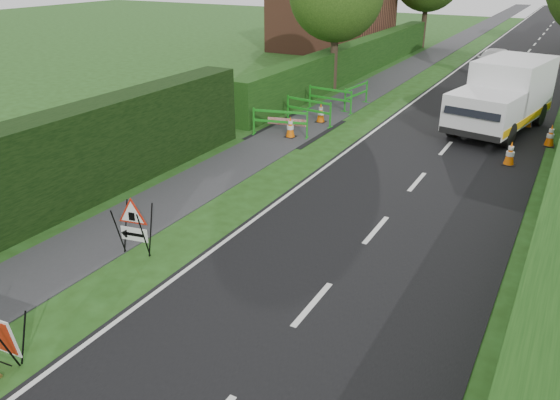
% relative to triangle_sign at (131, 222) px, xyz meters
% --- Properties ---
extents(ground, '(120.00, 120.00, 0.00)m').
position_rel_triangle_sign_xyz_m(ground, '(1.75, -0.82, -0.80)').
color(ground, '#204213').
rests_on(ground, ground).
extents(road_surface, '(6.00, 90.00, 0.02)m').
position_rel_triangle_sign_xyz_m(road_surface, '(4.25, 34.18, -0.80)').
color(road_surface, black).
rests_on(road_surface, ground).
extents(footpath, '(2.00, 90.00, 0.02)m').
position_rel_triangle_sign_xyz_m(footpath, '(-1.25, 34.18, -0.80)').
color(footpath, '#2D2D30').
rests_on(footpath, ground).
extents(hedge_west_near, '(1.10, 18.00, 2.50)m').
position_rel_triangle_sign_xyz_m(hedge_west_near, '(-3.25, -0.82, -0.80)').
color(hedge_west_near, black).
rests_on(hedge_west_near, ground).
extents(hedge_west_far, '(1.00, 24.00, 1.80)m').
position_rel_triangle_sign_xyz_m(hedge_west_far, '(-3.25, 21.18, -0.80)').
color(hedge_west_far, '#14380F').
rests_on(hedge_west_far, ground).
extents(house_west, '(7.50, 7.40, 7.88)m').
position_rel_triangle_sign_xyz_m(house_west, '(-8.25, 29.18, 2.10)').
color(house_west, brown).
rests_on(house_west, ground).
extents(triangle_sign, '(0.92, 0.92, 1.15)m').
position_rel_triangle_sign_xyz_m(triangle_sign, '(0.00, 0.00, 0.00)').
color(triangle_sign, black).
rests_on(triangle_sign, ground).
extents(works_van, '(3.18, 5.90, 2.56)m').
position_rel_triangle_sign_xyz_m(works_van, '(5.45, 13.92, 0.55)').
color(works_van, silver).
rests_on(works_van, ground).
extents(traffic_cone_0, '(0.38, 0.38, 0.79)m').
position_rel_triangle_sign_xyz_m(traffic_cone_0, '(6.36, 10.01, -0.41)').
color(traffic_cone_0, black).
rests_on(traffic_cone_0, ground).
extents(traffic_cone_1, '(0.38, 0.38, 0.79)m').
position_rel_triangle_sign_xyz_m(traffic_cone_1, '(7.30, 12.68, -0.41)').
color(traffic_cone_1, black).
rests_on(traffic_cone_1, ground).
extents(traffic_cone_2, '(0.38, 0.38, 0.79)m').
position_rel_triangle_sign_xyz_m(traffic_cone_2, '(6.35, 14.81, -0.41)').
color(traffic_cone_2, black).
rests_on(traffic_cone_2, ground).
extents(traffic_cone_3, '(0.38, 0.38, 0.79)m').
position_rel_triangle_sign_xyz_m(traffic_cone_3, '(-1.03, 9.24, -0.41)').
color(traffic_cone_3, black).
rests_on(traffic_cone_3, ground).
extents(traffic_cone_4, '(0.38, 0.38, 0.79)m').
position_rel_triangle_sign_xyz_m(traffic_cone_4, '(-0.90, 11.57, -0.41)').
color(traffic_cone_4, black).
rests_on(traffic_cone_4, ground).
extents(ped_barrier_0, '(2.08, 0.84, 1.00)m').
position_rel_triangle_sign_xyz_m(ped_barrier_0, '(-1.42, 9.18, -0.17)').
color(ped_barrier_0, '#198E1B').
rests_on(ped_barrier_0, ground).
extents(ped_barrier_1, '(2.09, 0.63, 1.00)m').
position_rel_triangle_sign_xyz_m(ped_barrier_1, '(-1.25, 11.18, -0.17)').
color(ped_barrier_1, '#198E1B').
rests_on(ped_barrier_1, ground).
extents(ped_barrier_2, '(2.08, 0.55, 1.00)m').
position_rel_triangle_sign_xyz_m(ped_barrier_2, '(-1.30, 13.34, -0.17)').
color(ped_barrier_2, '#198E1B').
rests_on(ped_barrier_2, ground).
extents(ped_barrier_3, '(0.57, 2.09, 1.00)m').
position_rel_triangle_sign_xyz_m(ped_barrier_3, '(-0.58, 14.49, -0.17)').
color(ped_barrier_3, '#198E1B').
rests_on(ped_barrier_3, ground).
extents(redwhite_plank, '(1.47, 0.37, 0.25)m').
position_rel_triangle_sign_xyz_m(redwhite_plank, '(-1.35, 9.60, -0.80)').
color(redwhite_plank, red).
rests_on(redwhite_plank, ground).
extents(hatchback_car, '(1.90, 3.99, 1.32)m').
position_rel_triangle_sign_xyz_m(hatchback_car, '(3.23, 25.85, -0.14)').
color(hatchback_car, white).
rests_on(hatchback_car, ground).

